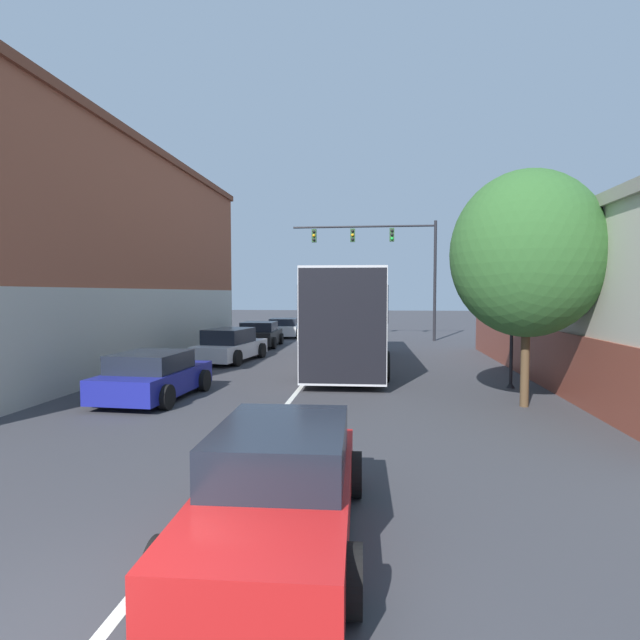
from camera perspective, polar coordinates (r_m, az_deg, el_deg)
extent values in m
cube|color=silver|center=(19.56, -0.37, -5.42)|extent=(0.14, 43.24, 0.01)
cube|color=#995138|center=(22.58, -26.22, 6.52)|extent=(6.64, 21.38, 8.75)
cube|color=#B7B2A3|center=(20.99, -18.50, -0.81)|extent=(0.24, 20.95, 3.06)
cube|color=brown|center=(23.24, -26.48, 16.98)|extent=(6.91, 21.59, 0.30)
cube|color=#B7B2A3|center=(19.46, 31.66, 1.73)|extent=(6.17, 18.06, 5.19)
cube|color=brown|center=(18.48, 22.95, -3.34)|extent=(0.24, 17.70, 1.82)
cube|color=gray|center=(19.58, 31.87, 8.90)|extent=(6.42, 18.24, 0.30)
cube|color=#B7B7BC|center=(19.94, 3.20, 0.38)|extent=(2.90, 11.44, 3.47)
cube|color=black|center=(19.92, 3.21, 2.18)|extent=(2.94, 11.22, 1.11)
cube|color=beige|center=(19.96, 3.20, -0.41)|extent=(2.93, 11.33, 0.35)
cube|color=black|center=(14.29, 2.55, -0.69)|extent=(2.52, 0.13, 3.33)
cylinder|color=black|center=(23.64, 0.24, -2.74)|extent=(0.33, 1.01, 1.00)
cylinder|color=black|center=(23.57, 6.64, -2.77)|extent=(0.33, 1.01, 1.00)
cylinder|color=black|center=(16.67, -1.71, -5.19)|extent=(0.33, 1.01, 1.00)
cylinder|color=black|center=(16.58, 7.41, -5.26)|extent=(0.33, 1.01, 1.00)
cube|color=red|center=(6.25, -4.73, -19.90)|extent=(1.81, 4.30, 0.58)
cube|color=black|center=(6.29, -4.36, -14.25)|extent=(1.61, 2.26, 0.55)
cylinder|color=black|center=(7.67, -9.74, -16.62)|extent=(0.24, 0.65, 0.64)
cylinder|color=black|center=(7.45, 3.91, -17.18)|extent=(0.24, 0.65, 0.64)
cylinder|color=black|center=(5.38, -17.47, -25.74)|extent=(0.24, 0.65, 0.64)
cylinder|color=black|center=(5.07, 3.50, -27.56)|extent=(0.24, 0.65, 0.64)
cube|color=silver|center=(21.63, -10.11, -3.36)|extent=(2.24, 4.55, 0.62)
cube|color=black|center=(21.37, -10.37, -1.79)|extent=(1.82, 2.46, 0.61)
cylinder|color=black|center=(23.22, -10.66, -3.32)|extent=(0.31, 0.68, 0.66)
cylinder|color=black|center=(22.55, -6.69, -3.47)|extent=(0.31, 0.68, 0.66)
cylinder|color=black|center=(20.82, -13.82, -4.09)|extent=(0.31, 0.68, 0.66)
cylinder|color=black|center=(20.07, -9.47, -4.31)|extent=(0.31, 0.68, 0.66)
cube|color=silver|center=(33.34, -4.19, -1.10)|extent=(2.30, 4.29, 0.60)
cube|color=black|center=(33.11, -4.22, -0.21)|extent=(1.94, 2.31, 0.45)
cylinder|color=black|center=(34.71, -5.61, -1.21)|extent=(0.28, 0.62, 0.60)
cylinder|color=black|center=(34.56, -2.42, -1.22)|extent=(0.28, 0.62, 0.60)
cylinder|color=black|center=(32.18, -6.08, -1.55)|extent=(0.28, 0.62, 0.60)
cylinder|color=black|center=(32.03, -2.64, -1.56)|extent=(0.28, 0.62, 0.60)
cube|color=navy|center=(14.56, -18.39, -6.61)|extent=(2.00, 3.95, 0.63)
cube|color=black|center=(14.31, -18.78, -4.51)|extent=(1.76, 2.09, 0.49)
cylinder|color=black|center=(16.07, -19.35, -6.35)|extent=(0.25, 0.64, 0.63)
cylinder|color=black|center=(15.27, -13.13, -6.74)|extent=(0.25, 0.64, 0.63)
cylinder|color=black|center=(14.05, -24.09, -7.79)|extent=(0.25, 0.64, 0.63)
cylinder|color=black|center=(13.12, -17.17, -8.41)|extent=(0.25, 0.64, 0.63)
cube|color=black|center=(27.34, -6.87, -1.93)|extent=(1.96, 3.85, 0.69)
cube|color=black|center=(27.11, -6.96, -0.73)|extent=(1.76, 2.02, 0.49)
cylinder|color=black|center=(28.71, -8.27, -2.11)|extent=(0.24, 0.63, 0.62)
cylinder|color=black|center=(28.34, -4.48, -2.16)|extent=(0.24, 0.63, 0.62)
cylinder|color=black|center=(26.44, -9.43, -2.57)|extent=(0.24, 0.63, 0.62)
cylinder|color=black|center=(26.03, -5.33, -2.63)|extent=(0.24, 0.63, 0.62)
cylinder|color=black|center=(31.03, 13.00, 4.36)|extent=(0.18, 0.18, 7.26)
cylinder|color=black|center=(31.10, 4.97, 10.59)|extent=(8.67, 0.12, 0.12)
cube|color=#234723|center=(31.04, 8.22, 9.61)|extent=(0.28, 0.24, 0.80)
sphere|color=black|center=(30.92, 8.23, 10.10)|extent=(0.18, 0.18, 0.18)
sphere|color=black|center=(30.89, 8.23, 9.65)|extent=(0.18, 0.18, 0.18)
sphere|color=green|center=(30.86, 8.22, 9.19)|extent=(0.18, 0.18, 0.18)
cube|color=#234723|center=(31.06, 3.75, 9.64)|extent=(0.28, 0.24, 0.80)
sphere|color=black|center=(30.94, 3.74, 10.12)|extent=(0.18, 0.18, 0.18)
sphere|color=orange|center=(30.91, 3.74, 9.67)|extent=(0.18, 0.18, 0.18)
sphere|color=black|center=(30.89, 3.74, 9.21)|extent=(0.18, 0.18, 0.18)
cube|color=#234723|center=(31.27, -0.68, 9.60)|extent=(0.28, 0.24, 0.80)
sphere|color=black|center=(31.15, -0.71, 10.08)|extent=(0.18, 0.18, 0.18)
sphere|color=orange|center=(31.12, -0.71, 9.63)|extent=(0.18, 0.18, 0.18)
sphere|color=black|center=(31.09, -0.71, 9.18)|extent=(0.18, 0.18, 0.18)
cone|color=black|center=(16.47, 20.95, -6.91)|extent=(0.26, 0.26, 0.20)
cylinder|color=black|center=(16.27, 21.07, -0.79)|extent=(0.10, 0.10, 3.72)
sphere|color=white|center=(16.26, 21.20, 6.19)|extent=(0.35, 0.35, 0.35)
cylinder|color=#4C3823|center=(13.77, 22.38, -4.53)|extent=(0.21, 0.21, 2.26)
ellipsoid|color=#2D5B28|center=(13.69, 22.62, 6.99)|extent=(3.82, 3.44, 4.20)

